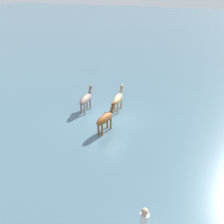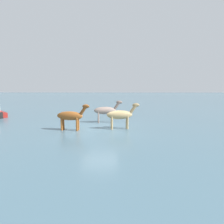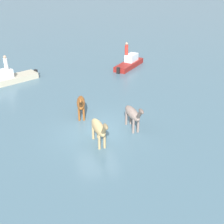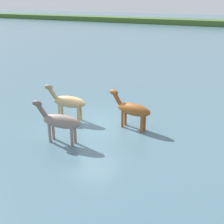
{
  "view_description": "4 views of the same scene",
  "coord_description": "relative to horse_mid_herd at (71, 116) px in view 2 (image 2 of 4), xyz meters",
  "views": [
    {
      "loc": [
        14.94,
        7.29,
        8.87
      ],
      "look_at": [
        0.46,
        0.5,
        0.77
      ],
      "focal_mm": 40.27,
      "sensor_mm": 36.0,
      "label": 1
    },
    {
      "loc": [
        -1.3,
        12.22,
        2.81
      ],
      "look_at": [
        -0.86,
        -0.17,
        1.14
      ],
      "focal_mm": 28.51,
      "sensor_mm": 36.0,
      "label": 2
    },
    {
      "loc": [
        -13.98,
        2.28,
        8.38
      ],
      "look_at": [
        0.18,
        -0.97,
        1.0
      ],
      "focal_mm": 44.51,
      "sensor_mm": 36.0,
      "label": 3
    },
    {
      "loc": [
        6.81,
        -11.07,
        5.89
      ],
      "look_at": [
        0.92,
        0.37,
        0.76
      ],
      "focal_mm": 46.15,
      "sensor_mm": 36.0,
      "label": 4
    }
  ],
  "objects": [
    {
      "name": "ground_plane",
      "position": [
        -1.84,
        -0.65,
        -0.97
      ],
      "size": [
        210.69,
        210.69,
        0.0
      ],
      "primitive_type": "plane",
      "color": "#476675"
    },
    {
      "name": "horse_lead",
      "position": [
        -3.32,
        -0.54,
        0.01
      ],
      "size": [
        2.31,
        0.77,
        1.78
      ],
      "rotation": [
        0.0,
        0.0,
        3.28
      ],
      "color": "tan",
      "rests_on": "ground_plane"
    },
    {
      "name": "horse_mid_herd",
      "position": [
        0.0,
        0.0,
        0.0
      ],
      "size": [
        2.28,
        0.73,
        1.76
      ],
      "rotation": [
        0.0,
        0.0,
        3.02
      ],
      "color": "brown",
      "rests_on": "ground_plane"
    },
    {
      "name": "horse_chestnut_trailing",
      "position": [
        -2.16,
        -2.76,
        0.02
      ],
      "size": [
        2.33,
        0.73,
        1.8
      ],
      "rotation": [
        0.0,
        0.0,
        3.25
      ],
      "color": "gray",
      "rests_on": "ground_plane"
    }
  ]
}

